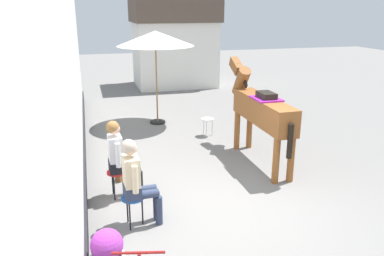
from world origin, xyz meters
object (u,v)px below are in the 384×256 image
saddled_horse_center (260,109)px  flower_planter_near (107,252)px  cafe_parasol (155,39)px  seated_visitor_far (119,155)px  satchel_bag (122,175)px  seated_visitor_near (136,178)px  spare_stool_white (207,121)px

saddled_horse_center → flower_planter_near: saddled_horse_center is taller
saddled_horse_center → cafe_parasol: cafe_parasol is taller
seated_visitor_far → satchel_bag: seated_visitor_far is taller
seated_visitor_far → saddled_horse_center: bearing=16.1°
seated_visitor_near → satchel_bag: (-0.08, 1.71, -0.68)m
cafe_parasol → spare_stool_white: (1.03, -1.47, -1.96)m
saddled_horse_center → seated_visitor_near: bearing=-146.6°
seated_visitor_near → satchel_bag: size_ratio=4.96×
cafe_parasol → satchel_bag: bearing=-110.9°
saddled_horse_center → cafe_parasol: bearing=114.7°
spare_stool_white → satchel_bag: 3.21m
seated_visitor_near → satchel_bag: bearing=92.8°
seated_visitor_far → spare_stool_white: 3.75m
cafe_parasol → saddled_horse_center: bearing=-65.3°
seated_visitor_far → flower_planter_near: bearing=-99.7°
spare_stool_white → cafe_parasol: bearing=125.0°
seated_visitor_near → spare_stool_white: seated_visitor_near is taller
seated_visitor_near → saddled_horse_center: size_ratio=0.46×
cafe_parasol → satchel_bag: size_ratio=9.21×
seated_visitor_far → flower_planter_near: 2.17m
seated_visitor_near → saddled_horse_center: (2.85, 1.88, 0.38)m
seated_visitor_far → spare_stool_white: bearing=48.7°
flower_planter_near → spare_stool_white: flower_planter_near is taller
saddled_horse_center → satchel_bag: bearing=-176.6°
seated_visitor_far → cafe_parasol: size_ratio=0.54×
saddled_horse_center → satchel_bag: (-2.93, -0.17, -1.06)m
flower_planter_near → satchel_bag: flower_planter_near is taller
seated_visitor_far → saddled_horse_center: size_ratio=0.46×
seated_visitor_near → flower_planter_near: bearing=-115.1°
saddled_horse_center → cafe_parasol: size_ratio=1.16×
seated_visitor_far → flower_planter_near: seated_visitor_far is taller
flower_planter_near → saddled_horse_center: bearing=41.4°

